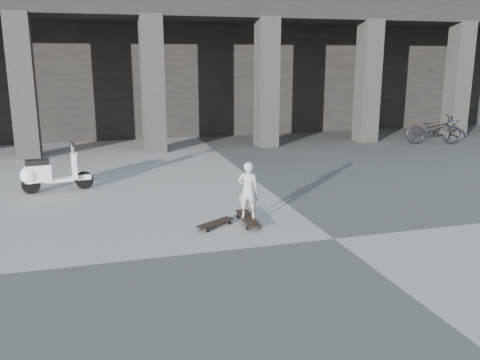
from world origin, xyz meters
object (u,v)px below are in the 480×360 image
object	(u,v)px
scooter	(45,174)
bicycle	(434,130)
longboard	(248,219)
child	(248,190)
skateboard_spare	(215,223)

from	to	relation	value
scooter	bicycle	xyz separation A→B (m)	(11.81, 2.99, 0.07)
longboard	child	xyz separation A→B (m)	(0.00, -0.00, 0.51)
skateboard_spare	bicycle	bearing A→B (deg)	3.03
child	bicycle	xyz separation A→B (m)	(8.28, 6.16, -0.11)
bicycle	child	bearing A→B (deg)	143.71
scooter	bicycle	bearing A→B (deg)	8.09
longboard	child	distance (m)	0.51
child	bicycle	world-z (taller)	child
child	bicycle	distance (m)	10.32
skateboard_spare	scooter	size ratio (longest dim) A/B	0.50
scooter	bicycle	world-z (taller)	scooter
longboard	scooter	world-z (taller)	scooter
child	scooter	bearing A→B (deg)	-17.40
skateboard_spare	scooter	bearing A→B (deg)	100.24
longboard	skateboard_spare	distance (m)	0.60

